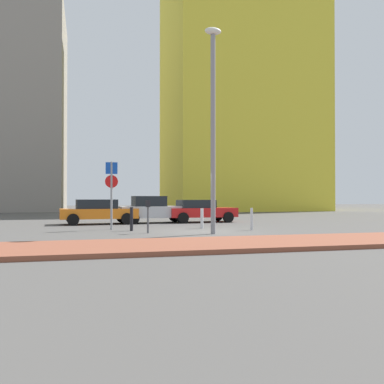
# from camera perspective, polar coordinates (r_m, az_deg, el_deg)

# --- Properties ---
(ground_plane) EXTENTS (120.00, 120.00, 0.00)m
(ground_plane) POSITION_cam_1_polar(r_m,az_deg,el_deg) (18.44, 1.57, -5.45)
(ground_plane) COLOR #4C4947
(sidewalk_brick) EXTENTS (40.00, 3.49, 0.14)m
(sidewalk_brick) POSITION_cam_1_polar(r_m,az_deg,el_deg) (13.36, 8.07, -6.95)
(sidewalk_brick) COLOR brown
(sidewalk_brick) RESTS_ON ground
(parked_car_orange) EXTENTS (4.35, 2.22, 1.39)m
(parked_car_orange) POSITION_cam_1_polar(r_m,az_deg,el_deg) (24.11, -12.71, -2.56)
(parked_car_orange) COLOR orange
(parked_car_orange) RESTS_ON ground
(parked_car_silver) EXTENTS (4.27, 2.09, 1.58)m
(parked_car_silver) POSITION_cam_1_polar(r_m,az_deg,el_deg) (24.75, -5.29, -2.39)
(parked_car_silver) COLOR #B7BABF
(parked_car_silver) RESTS_ON ground
(parked_car_red) EXTENTS (4.17, 2.19, 1.36)m
(parked_car_red) POSITION_cam_1_polar(r_m,az_deg,el_deg) (25.39, 1.07, -2.51)
(parked_car_red) COLOR red
(parked_car_red) RESTS_ON ground
(parking_sign_post) EXTENTS (0.60, 0.10, 3.19)m
(parking_sign_post) POSITION_cam_1_polar(r_m,az_deg,el_deg) (19.91, -10.95, 0.71)
(parking_sign_post) COLOR gray
(parking_sign_post) RESTS_ON ground
(parking_meter) EXTENTS (0.18, 0.14, 1.39)m
(parking_meter) POSITION_cam_1_polar(r_m,az_deg,el_deg) (17.73, -6.04, -2.72)
(parking_meter) COLOR #4C4C51
(parking_meter) RESTS_ON ground
(street_lamp) EXTENTS (0.70, 0.36, 8.58)m
(street_lamp) POSITION_cam_1_polar(r_m,az_deg,el_deg) (17.58, 2.89, 10.48)
(street_lamp) COLOR gray
(street_lamp) RESTS_ON ground
(traffic_bollard_near) EXTENTS (0.12, 0.12, 1.02)m
(traffic_bollard_near) POSITION_cam_1_polar(r_m,az_deg,el_deg) (19.42, 8.15, -3.69)
(traffic_bollard_near) COLOR #B7B7BC
(traffic_bollard_near) RESTS_ON ground
(traffic_bollard_mid) EXTENTS (0.15, 0.15, 0.97)m
(traffic_bollard_mid) POSITION_cam_1_polar(r_m,az_deg,el_deg) (20.35, 1.37, -3.62)
(traffic_bollard_mid) COLOR #B7B7BC
(traffic_bollard_mid) RESTS_ON ground
(traffic_bollard_far) EXTENTS (0.14, 0.14, 1.07)m
(traffic_bollard_far) POSITION_cam_1_polar(r_m,az_deg,el_deg) (19.05, -8.27, -3.67)
(traffic_bollard_far) COLOR black
(traffic_bollard_far) RESTS_ON ground
(building_colorful_midrise) EXTENTS (16.78, 12.75, 30.97)m
(building_colorful_midrise) POSITION_cam_1_polar(r_m,az_deg,el_deg) (50.93, 6.58, 15.22)
(building_colorful_midrise) COLOR gold
(building_colorful_midrise) RESTS_ON ground
(building_under_construction) EXTENTS (12.49, 14.01, 22.77)m
(building_under_construction) POSITION_cam_1_polar(r_m,az_deg,el_deg) (52.19, -23.97, 10.26)
(building_under_construction) COLOR gray
(building_under_construction) RESTS_ON ground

